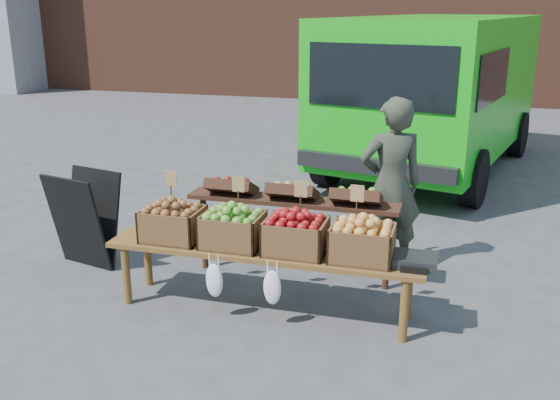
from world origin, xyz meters
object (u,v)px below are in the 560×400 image
(weighing_scale, at_px, (415,260))
(crate_green_apples, at_px, (362,243))
(crate_golden_apples, at_px, (173,224))
(crate_red_apples, at_px, (295,236))
(display_bench, at_px, (264,280))
(crate_russet_pears, at_px, (233,230))
(vendor, at_px, (391,185))
(delivery_van, at_px, (435,96))
(chalkboard_sign, at_px, (85,219))
(back_table, at_px, (292,227))

(weighing_scale, bearing_deg, crate_green_apples, 180.00)
(crate_golden_apples, relative_size, crate_red_apples, 1.00)
(display_bench, bearing_deg, weighing_scale, 0.00)
(crate_green_apples, bearing_deg, crate_russet_pears, 180.00)
(display_bench, bearing_deg, crate_golden_apples, 180.00)
(crate_golden_apples, xyz_separation_m, crate_russet_pears, (0.55, 0.00, 0.00))
(vendor, bearing_deg, weighing_scale, 81.36)
(vendor, relative_size, crate_green_apples, 3.44)
(weighing_scale, bearing_deg, delivery_van, 91.43)
(crate_red_apples, relative_size, weighing_scale, 1.47)
(delivery_van, distance_m, crate_green_apples, 5.42)
(chalkboard_sign, height_order, crate_golden_apples, chalkboard_sign)
(crate_russet_pears, bearing_deg, delivery_van, 75.52)
(vendor, relative_size, crate_red_apples, 3.44)
(delivery_van, xyz_separation_m, crate_golden_apples, (-1.94, -5.39, -0.47))
(delivery_van, height_order, weighing_scale, delivery_van)
(vendor, xyz_separation_m, crate_green_apples, (-0.09, -1.22, -0.15))
(chalkboard_sign, xyz_separation_m, crate_golden_apples, (1.19, -0.47, 0.22))
(vendor, bearing_deg, back_table, 6.32)
(delivery_van, relative_size, back_table, 2.51)
(crate_red_apples, xyz_separation_m, weighing_scale, (0.98, 0.00, -0.10))
(crate_golden_apples, distance_m, crate_green_apples, 1.65)
(display_bench, distance_m, crate_red_apples, 0.51)
(crate_golden_apples, xyz_separation_m, crate_green_apples, (1.65, 0.00, 0.00))
(display_bench, xyz_separation_m, weighing_scale, (1.25, 0.00, 0.33))
(crate_russet_pears, relative_size, weighing_scale, 1.47)
(delivery_van, height_order, display_bench, delivery_van)
(back_table, bearing_deg, crate_russet_pears, -114.78)
(back_table, bearing_deg, crate_green_apples, -43.17)
(crate_red_apples, bearing_deg, vendor, 62.51)
(crate_golden_apples, bearing_deg, weighing_scale, 0.00)
(vendor, height_order, weighing_scale, vendor)
(chalkboard_sign, bearing_deg, vendor, 27.71)
(delivery_van, bearing_deg, weighing_scale, -75.10)
(chalkboard_sign, relative_size, back_table, 0.47)
(weighing_scale, bearing_deg, chalkboard_sign, 171.89)
(display_bench, height_order, crate_red_apples, crate_red_apples)
(crate_russet_pears, distance_m, crate_green_apples, 1.10)
(weighing_scale, bearing_deg, vendor, 105.51)
(weighing_scale, bearing_deg, crate_red_apples, 180.00)
(chalkboard_sign, distance_m, crate_russet_pears, 1.81)
(display_bench, xyz_separation_m, crate_red_apples, (0.27, 0.00, 0.42))
(display_bench, distance_m, weighing_scale, 1.29)
(chalkboard_sign, height_order, crate_red_apples, chalkboard_sign)
(vendor, bearing_deg, crate_golden_apples, 11.00)
(crate_golden_apples, height_order, crate_red_apples, same)
(chalkboard_sign, bearing_deg, weighing_scale, 5.09)
(crate_golden_apples, xyz_separation_m, weighing_scale, (2.08, 0.00, -0.10))
(vendor, xyz_separation_m, crate_red_apples, (-0.64, -1.22, -0.15))
(crate_green_apples, bearing_deg, crate_red_apples, 180.00)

